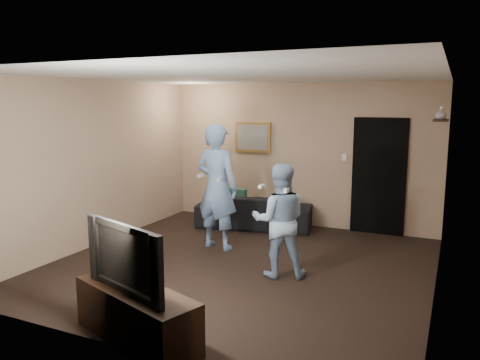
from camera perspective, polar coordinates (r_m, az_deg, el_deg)
The scene contains 19 objects.
ground at distance 6.65m, azimuth 0.15°, elevation -10.31°, with size 5.00×5.00×0.00m, color black.
ceiling at distance 6.27m, azimuth 0.16°, elevation 12.67°, with size 5.00×5.00×0.04m, color silver.
wall_back at distance 8.65m, azimuth 7.13°, elevation 3.05°, with size 5.00×0.04×2.60m, color tan.
wall_front at distance 4.23m, azimuth -14.23°, elevation -3.69°, with size 5.00×0.04×2.60m, color tan.
wall_left at distance 7.71m, azimuth -16.97°, elevation 1.96°, with size 0.04×5.00×2.60m, color tan.
wall_right at distance 5.76m, azimuth 23.35°, elevation -0.77°, with size 0.04×5.00×2.60m, color tan.
sofa at distance 8.54m, azimuth 1.75°, elevation -3.79°, with size 2.05×0.80×0.60m, color black.
throw_pillow at distance 8.65m, azimuth -0.52°, elevation -2.38°, with size 0.41×0.13×0.41m, color #194C3E.
painting_frame at distance 8.91m, azimuth 1.59°, elevation 5.23°, with size 0.72×0.05×0.57m, color olive.
painting_canvas at distance 8.89m, azimuth 1.52°, elevation 5.22°, with size 0.62×0.01×0.47m, color slate.
doorway at distance 8.33m, azimuth 16.56°, elevation 0.41°, with size 0.90×0.06×2.00m, color black.
light_switch at distance 8.40m, azimuth 12.61°, elevation 2.71°, with size 0.08×0.02×0.12m, color silver.
wall_shelf at distance 7.49m, azimuth 23.30°, elevation 6.71°, with size 0.20×0.60×0.03m, color black.
shelf_vase at distance 7.34m, azimuth 23.31°, elevation 7.39°, with size 0.15×0.15×0.16m, color #9D9DA1.
shelf_figurine at distance 7.68m, azimuth 23.40°, elevation 7.53°, with size 0.06×0.06×0.18m, color silver.
tv_console at distance 4.71m, azimuth -12.51°, elevation -15.79°, with size 1.43×0.46×0.51m, color black.
television at distance 4.50m, azimuth -12.77°, elevation -9.04°, with size 1.14×0.15×0.65m, color black.
wii_player_left at distance 7.18m, azimuth -2.82°, elevation -0.85°, with size 0.76×0.57×1.93m.
wii_player_right at distance 6.08m, azimuth 4.83°, elevation -4.92°, with size 0.88×0.79×1.48m.
Camera 1 is at (2.63, -5.68, 2.23)m, focal length 35.00 mm.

